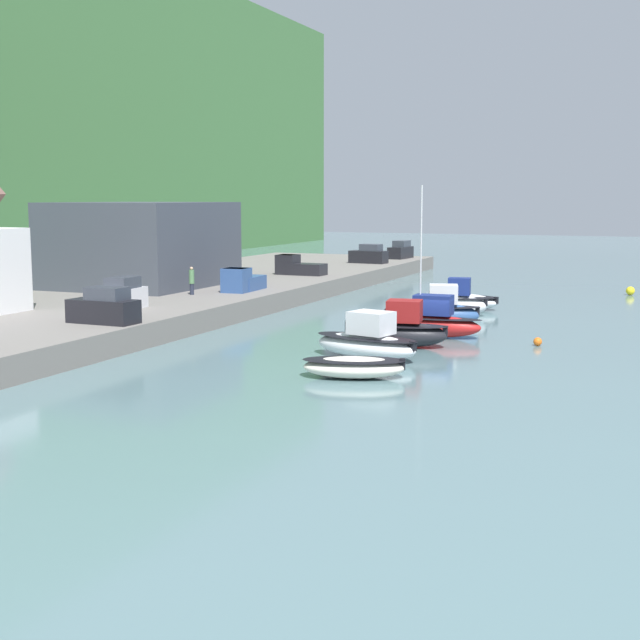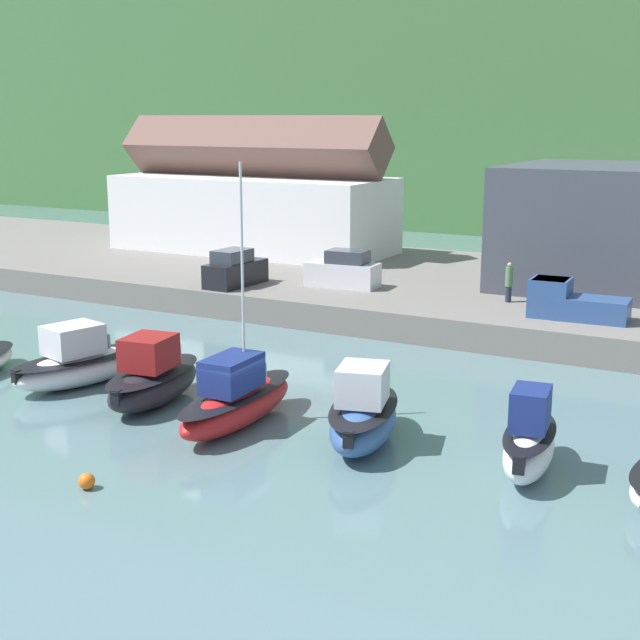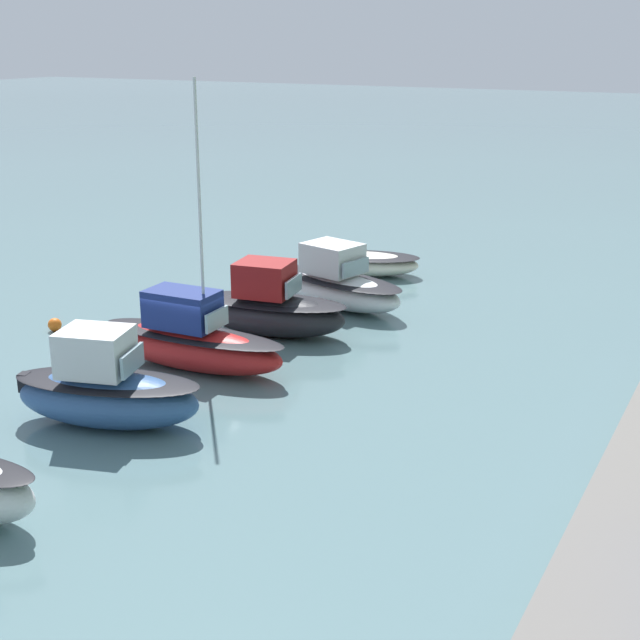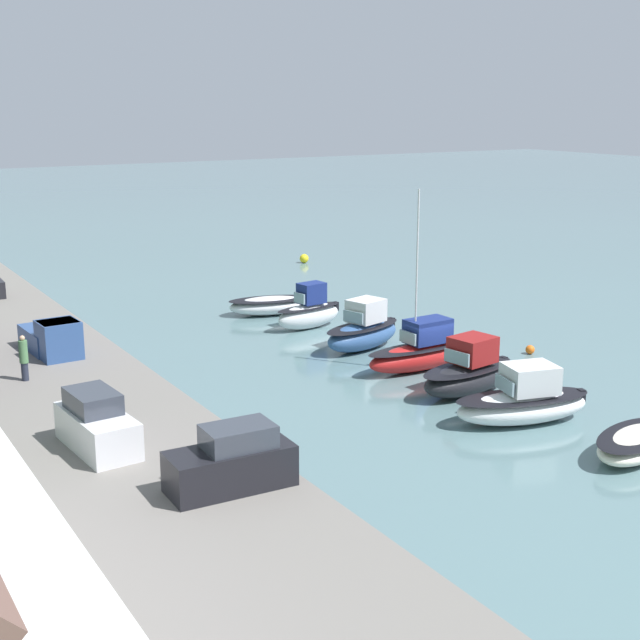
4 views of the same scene
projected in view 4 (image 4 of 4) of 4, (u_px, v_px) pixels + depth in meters
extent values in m
plane|color=slate|center=(431.00, 370.00, 47.63)|extent=(320.00, 320.00, 0.00)
ellipsoid|color=white|center=(635.00, 444.00, 35.98)|extent=(3.68, 5.49, 1.06)
ellipsoid|color=black|center=(636.00, 435.00, 35.89)|extent=(3.80, 5.62, 0.12)
ellipsoid|color=white|center=(522.00, 407.00, 39.72)|extent=(3.83, 6.68, 1.41)
ellipsoid|color=black|center=(523.00, 397.00, 39.60)|extent=(3.95, 6.83, 0.12)
cube|color=silver|center=(530.00, 378.00, 39.49)|extent=(2.26, 2.57, 1.25)
cube|color=#8CA5B2|center=(505.00, 385.00, 39.18)|extent=(1.57, 0.49, 0.63)
cube|color=black|center=(581.00, 395.00, 40.49)|extent=(0.42, 0.36, 0.56)
ellipsoid|color=black|center=(468.00, 378.00, 43.65)|extent=(3.16, 6.02, 1.55)
ellipsoid|color=black|center=(468.00, 368.00, 43.52)|extent=(3.26, 6.14, 0.12)
cube|color=maroon|center=(473.00, 349.00, 43.49)|extent=(2.00, 2.25, 1.29)
cube|color=#8CA5B2|center=(457.00, 358.00, 42.81)|extent=(1.53, 0.34, 0.64)
cube|color=black|center=(503.00, 362.00, 45.28)|extent=(0.40, 0.33, 0.56)
ellipsoid|color=red|center=(422.00, 356.00, 47.56)|extent=(2.15, 6.93, 1.46)
ellipsoid|color=black|center=(422.00, 347.00, 47.44)|extent=(2.23, 7.07, 0.12)
cube|color=navy|center=(428.00, 331.00, 47.42)|extent=(1.52, 2.45, 1.27)
cube|color=#8CA5B2|center=(408.00, 338.00, 46.75)|extent=(1.30, 0.14, 0.63)
cylinder|color=silver|center=(417.00, 268.00, 46.13)|extent=(0.10, 0.10, 8.19)
ellipsoid|color=#33568E|center=(363.00, 336.00, 51.38)|extent=(3.55, 5.88, 1.61)
ellipsoid|color=black|center=(363.00, 326.00, 51.24)|extent=(3.66, 6.01, 0.12)
cube|color=silver|center=(366.00, 310.00, 51.22)|extent=(2.06, 2.29, 1.30)
cube|color=#8CA5B2|center=(353.00, 317.00, 50.48)|extent=(1.41, 0.49, 0.65)
cube|color=black|center=(391.00, 322.00, 53.15)|extent=(0.42, 0.37, 0.56)
ellipsoid|color=silver|center=(309.00, 316.00, 56.09)|extent=(2.14, 4.81, 1.60)
ellipsoid|color=black|center=(309.00, 307.00, 55.95)|extent=(2.21, 4.92, 0.12)
cube|color=navy|center=(312.00, 293.00, 55.88)|extent=(1.35, 1.77, 1.30)
cube|color=#8CA5B2|center=(299.00, 298.00, 55.34)|extent=(1.02, 0.24, 0.65)
cube|color=black|center=(336.00, 306.00, 57.36)|extent=(0.40, 0.33, 0.56)
ellipsoid|color=silver|center=(270.00, 305.00, 59.81)|extent=(3.55, 5.93, 1.22)
ellipsoid|color=black|center=(270.00, 299.00, 59.71)|extent=(3.67, 6.06, 0.12)
cube|color=black|center=(307.00, 299.00, 60.53)|extent=(0.41, 0.35, 0.56)
cube|color=black|center=(230.00, 469.00, 29.42)|extent=(1.94, 4.26, 1.40)
cube|color=#333842|center=(238.00, 436.00, 29.31)|extent=(1.61, 2.36, 0.76)
cube|color=silver|center=(98.00, 431.00, 32.77)|extent=(4.32, 2.11, 1.40)
cube|color=#333842|center=(93.00, 401.00, 32.76)|extent=(2.42, 1.70, 0.76)
cube|color=#2D4C84|center=(47.00, 339.00, 45.96)|extent=(3.61, 2.18, 1.10)
cube|color=#2D4C84|center=(59.00, 340.00, 44.23)|extent=(1.99, 2.00, 1.90)
cube|color=#2D333D|center=(58.00, 326.00, 44.06)|extent=(1.71, 1.88, 0.50)
cylinder|color=#232838|center=(25.00, 372.00, 40.83)|extent=(0.32, 0.32, 0.85)
cylinder|color=#4C7A4C|center=(23.00, 352.00, 40.60)|extent=(0.40, 0.40, 1.05)
sphere|color=tan|center=(22.00, 338.00, 40.45)|extent=(0.24, 0.24, 0.24)
sphere|color=orange|center=(530.00, 350.00, 50.53)|extent=(0.52, 0.52, 0.52)
sphere|color=yellow|center=(304.00, 258.00, 78.74)|extent=(0.79, 0.79, 0.79)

